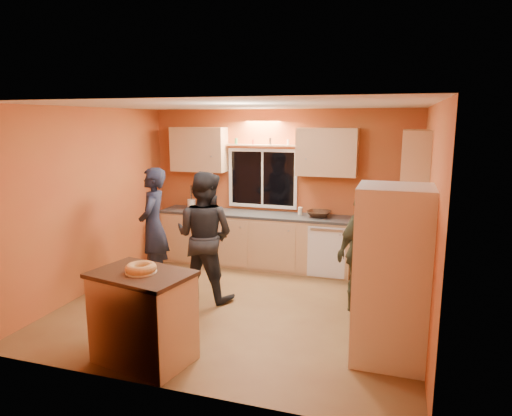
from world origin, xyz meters
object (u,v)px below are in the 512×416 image
at_px(island, 143,316).
at_px(person_left, 153,226).
at_px(person_right, 361,251).
at_px(person_center, 205,236).
at_px(refrigerator, 391,275).

height_order(island, person_left, person_left).
relative_size(island, person_right, 0.69).
bearing_deg(person_right, person_center, 124.16).
bearing_deg(island, refrigerator, 30.11).
bearing_deg(refrigerator, island, -161.31).
bearing_deg(refrigerator, person_left, 159.64).
bearing_deg(person_left, person_right, 73.20).
distance_m(refrigerator, person_left, 3.66).
relative_size(refrigerator, person_center, 1.02).
distance_m(island, person_right, 2.79).
bearing_deg(refrigerator, person_center, 159.21).
distance_m(island, person_left, 2.37).
distance_m(refrigerator, person_right, 1.23).
distance_m(island, person_center, 1.78).
bearing_deg(island, person_right, 56.24).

